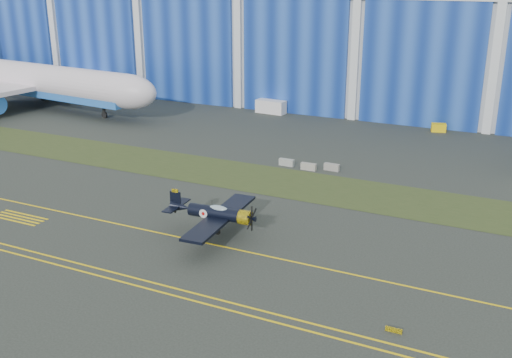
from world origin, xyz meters
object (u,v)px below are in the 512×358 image
at_px(warbird, 215,213).
at_px(tug, 439,128).
at_px(shipping_container, 271,107).
at_px(jetliner, 27,44).

distance_m(warbird, tug, 52.00).
height_order(shipping_container, tug, shipping_container).
bearing_deg(jetliner, tug, 16.79).
height_order(jetliner, shipping_container, jetliner).
height_order(warbird, shipping_container, warbird).
bearing_deg(shipping_container, warbird, -66.74).
xyz_separation_m(jetliner, tug, (72.56, 13.73, -10.97)).
bearing_deg(tug, jetliner, 175.59).
bearing_deg(jetliner, warbird, -25.33).
relative_size(shipping_container, tug, 2.40).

